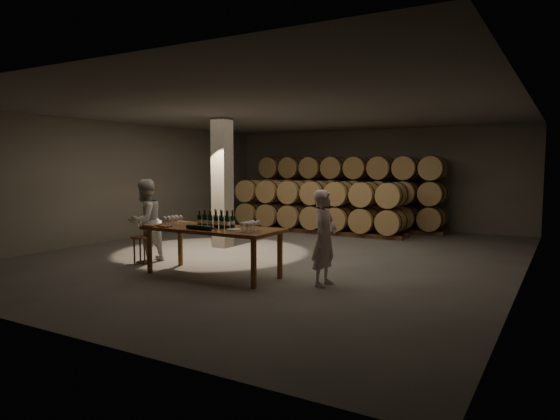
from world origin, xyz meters
The scene contains 15 objects.
room centered at (-1.80, 0.20, 1.60)m, with size 12.00×12.00×12.00m.
tasting_table centered at (0.00, -2.50, 0.80)m, with size 2.60×1.10×0.90m.
barrel_stack_back centered at (-0.57, 5.20, 1.20)m, with size 6.26×0.95×2.31m.
barrel_stack_front centered at (-0.96, 3.80, 0.83)m, with size 5.48×0.95×1.57m.
bottle_cluster centered at (0.04, -2.47, 1.02)m, with size 0.73×0.23×0.33m.
lying_bottles centered at (0.01, -2.89, 0.94)m, with size 0.65×0.09×0.09m.
glass_cluster_left centered at (-0.91, -2.58, 1.03)m, with size 0.20×0.42×0.18m.
glass_cluster_right centered at (0.89, -2.60, 1.03)m, with size 0.20×0.42×0.18m.
plate centered at (0.54, -2.60, 0.91)m, with size 0.26×0.26×0.01m, color white.
notebook_near centered at (-0.82, -2.88, 0.92)m, with size 0.23×0.18×0.03m, color #965D36.
notebook_corner centered at (-1.14, -2.88, 0.91)m, with size 0.23×0.30×0.03m, color #965D36.
pen centered at (-0.73, -2.95, 0.91)m, with size 0.01×0.01×0.14m, color black.
stool centered at (-1.98, -2.42, 0.47)m, with size 0.35×0.35×0.58m.
person_man centered at (2.10, -2.15, 0.82)m, with size 0.59×0.39×1.63m, color beige.
person_woman centered at (-2.00, -2.22, 0.87)m, with size 0.85×0.66×1.75m, color silver.
Camera 1 is at (5.67, -9.74, 2.05)m, focal length 32.00 mm.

